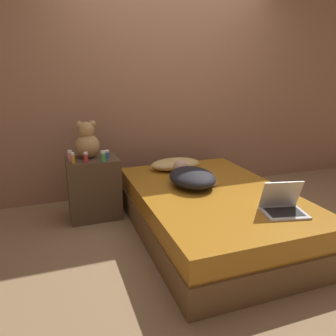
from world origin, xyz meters
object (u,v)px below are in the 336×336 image
Objects in this scene: bottle_red at (86,158)px; bottle_green at (103,156)px; person_lying at (191,176)px; bottle_amber at (73,158)px; teddy_bear at (87,142)px; pillow at (175,164)px; laptop at (283,206)px; bottle_pink at (70,156)px; bottle_blue at (107,154)px.

bottle_green is at bearing -5.81° from bottle_red.
bottle_amber is (-1.06, 0.37, 0.18)m from person_lying.
pillow is at bearing -2.52° from teddy_bear.
teddy_bear is (-0.93, 0.04, 0.31)m from pillow.
laptop is (0.40, -0.84, -0.02)m from person_lying.
person_lying is at bearing -93.29° from pillow.
teddy_bear reaches higher than bottle_amber.
laptop is 2.00m from bottle_pink.
bottle_red is 0.97× the size of bottle_amber.
bottle_red is 0.12m from bottle_amber.
bottle_amber is at bearing -172.84° from pillow.
bottle_amber is (0.02, -0.10, 0.00)m from bottle_pink.
teddy_bear is 3.58× the size of bottle_red.
bottle_amber is 1.33× the size of bottle_blue.
bottle_green is 0.28m from bottle_amber.
bottle_green is at bearing -5.45° from bottle_amber.
laptop is at bearing -61.26° from person_lying.
bottle_red reaches higher than pillow.
person_lying is 0.88m from bottle_green.
bottle_amber is (-0.12, 0.01, 0.00)m from bottle_red.
laptop is 3.42× the size of bottle_amber.
person_lying is (-0.03, -0.51, 0.02)m from pillow.
person_lying is 6.73× the size of bottle_pink.
bottle_blue reaches higher than laptop.
teddy_bear reaches higher than bottle_blue.
pillow is 5.27× the size of bottle_green.
laptop is 1.69m from bottle_green.
laptop is 1.94m from teddy_bear.
laptop reaches higher than pillow.
pillow is 0.85m from bottle_green.
bottle_red is 0.98× the size of bottle_green.
bottle_green is (-0.78, 0.35, 0.18)m from person_lying.
teddy_bear is 3.47× the size of bottle_amber.
pillow is at bearing 1.69° from bottle_pink.
bottle_pink reaches higher than pillow.
bottle_green is at bearing -113.57° from bottle_blue.
bottle_pink is (-1.08, 0.48, 0.18)m from person_lying.
bottle_red is at bearing -171.38° from pillow.
pillow is 1.13m from bottle_pink.
bottle_amber is 0.35m from bottle_blue.
bottle_amber is (-0.28, 0.03, 0.00)m from bottle_green.
bottle_pink is 0.99× the size of bottle_amber.
bottle_amber is at bearing -164.32° from bottle_blue.
bottle_red is at bearing 174.19° from bottle_green.
bottle_red is at bearing 150.82° from laptop.
person_lying is 1.10m from teddy_bear.
bottle_red reaches higher than person_lying.
pillow is 1.41m from laptop.
teddy_bear is at bearing 48.14° from bottle_amber.
pillow is 5.22× the size of bottle_amber.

